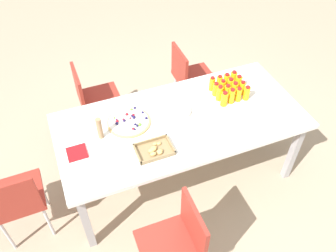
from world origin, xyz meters
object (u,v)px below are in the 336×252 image
juice_bottle_10 (227,92)px  juice_bottle_11 (220,93)px  juice_bottle_0 (233,78)px  juice_bottle_3 (212,84)px  juice_bottle_6 (222,87)px  juice_bottle_8 (242,88)px  juice_bottle_12 (247,93)px  chair_end (16,199)px  chair_near_left (189,75)px  snack_tray (154,150)px  juice_bottle_2 (219,82)px  fruit_pizza (129,122)px  cardboard_tube (100,128)px  juice_bottle_4 (238,83)px  plate_stack (178,111)px  juice_bottle_1 (226,80)px  juice_bottle_13 (238,95)px  juice_bottle_9 (234,90)px  chair_near_right (93,97)px  juice_bottle_15 (224,99)px  party_table (181,125)px  juice_bottle_7 (216,89)px  juice_bottle_14 (232,96)px  chair_far_right (178,240)px  juice_bottle_5 (230,85)px  napkin_stack (77,153)px

juice_bottle_10 → juice_bottle_11: juice_bottle_11 is taller
juice_bottle_0 → juice_bottle_3: (0.22, 0.00, -0.00)m
juice_bottle_6 → juice_bottle_8: size_ratio=0.98×
juice_bottle_12 → chair_end: bearing=3.9°
juice_bottle_8 → chair_near_left: bearing=-76.0°
juice_bottle_10 → snack_tray: size_ratio=0.49×
juice_bottle_11 → snack_tray: 0.82m
juice_bottle_2 → juice_bottle_6: juice_bottle_6 is taller
fruit_pizza → cardboard_tube: size_ratio=1.80×
juice_bottle_10 → juice_bottle_12: size_ratio=1.00×
juice_bottle_8 → cardboard_tube: (1.30, 0.06, 0.03)m
juice_bottle_4 → chair_end: bearing=8.1°
juice_bottle_10 → fruit_pizza: 0.90m
juice_bottle_10 → plate_stack: size_ratio=0.64×
juice_bottle_1 → juice_bottle_13: (-0.00, 0.22, 0.00)m
juice_bottle_2 → juice_bottle_9: 0.17m
chair_near_right → juice_bottle_0: (-1.22, 0.60, 0.31)m
juice_bottle_11 → juice_bottle_10: bearing=177.6°
juice_bottle_3 → juice_bottle_1: bearing=-179.5°
juice_bottle_1 → juice_bottle_8: juice_bottle_8 is taller
juice_bottle_12 → juice_bottle_15: 0.22m
party_table → juice_bottle_9: (-0.56, -0.11, 0.13)m
party_table → juice_bottle_12: 0.65m
snack_tray → cardboard_tube: bearing=-40.6°
juice_bottle_6 → juice_bottle_9: (-0.08, 0.08, 0.01)m
juice_bottle_4 → juice_bottle_6: bearing=-2.8°
party_table → juice_bottle_7: (-0.41, -0.18, 0.12)m
juice_bottle_2 → juice_bottle_13: bearing=108.6°
chair_near_left → juice_bottle_11: 0.78m
juice_bottle_1 → juice_bottle_8: 0.17m
chair_end → juice_bottle_1: bearing=9.7°
chair_near_left → juice_bottle_14: bearing=3.4°
party_table → juice_bottle_7: juice_bottle_7 is taller
juice_bottle_6 → chair_far_right: bearing=50.5°
juice_bottle_6 → plate_stack: size_ratio=0.62×
juice_bottle_6 → juice_bottle_8: juice_bottle_8 is taller
juice_bottle_11 → juice_bottle_8: bearing=178.5°
juice_bottle_0 → juice_bottle_5: juice_bottle_0 is taller
juice_bottle_2 → juice_bottle_3: 0.07m
juice_bottle_0 → cardboard_tube: 1.32m
juice_bottle_0 → plate_stack: 0.65m
napkin_stack → juice_bottle_9: bearing=-173.9°
juice_bottle_2 → juice_bottle_12: size_ratio=0.96×
juice_bottle_6 → snack_tray: juice_bottle_6 is taller
chair_near_right → juice_bottle_6: juice_bottle_6 is taller
chair_end → fruit_pizza: size_ratio=2.32×
juice_bottle_9 → juice_bottle_14: same height
chair_far_right → juice_bottle_11: 1.31m
juice_bottle_11 → juice_bottle_13: 0.16m
juice_bottle_5 → juice_bottle_10: bearing=46.6°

